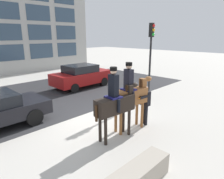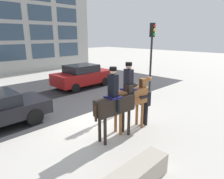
{
  "view_description": "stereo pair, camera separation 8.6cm",
  "coord_description": "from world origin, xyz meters",
  "px_view_note": "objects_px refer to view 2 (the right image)",
  "views": [
    {
      "loc": [
        -5.25,
        -6.51,
        3.59
      ],
      "look_at": [
        0.22,
        -1.21,
        1.51
      ],
      "focal_mm": 32.0,
      "sensor_mm": 36.0,
      "label": 1
    },
    {
      "loc": [
        -5.19,
        -6.57,
        3.59
      ],
      "look_at": [
        0.22,
        -1.21,
        1.51
      ],
      "focal_mm": 32.0,
      "sensor_mm": 36.0,
      "label": 2
    }
  ],
  "objects_px": {
    "pedestrian_bystander": "(145,103)",
    "traffic_light": "(152,50)",
    "mounted_horse_lead": "(115,103)",
    "mounted_horse_companion": "(130,95)",
    "street_car_far_lane": "(83,76)",
    "planter_ledge": "(133,179)"
  },
  "relations": [
    {
      "from": "mounted_horse_companion",
      "to": "traffic_light",
      "type": "distance_m",
      "value": 4.21
    },
    {
      "from": "pedestrian_bystander",
      "to": "street_car_far_lane",
      "type": "relative_size",
      "value": 0.39
    },
    {
      "from": "street_car_far_lane",
      "to": "mounted_horse_lead",
      "type": "bearing_deg",
      "value": -118.58
    },
    {
      "from": "mounted_horse_companion",
      "to": "planter_ledge",
      "type": "xyz_separation_m",
      "value": [
        -2.41,
        -2.11,
        -1.12
      ]
    },
    {
      "from": "pedestrian_bystander",
      "to": "traffic_light",
      "type": "relative_size",
      "value": 0.39
    },
    {
      "from": "pedestrian_bystander",
      "to": "street_car_far_lane",
      "type": "xyz_separation_m",
      "value": [
        2.04,
        6.84,
        -0.14
      ]
    },
    {
      "from": "mounted_horse_lead",
      "to": "planter_ledge",
      "type": "bearing_deg",
      "value": -121.27
    },
    {
      "from": "pedestrian_bystander",
      "to": "mounted_horse_lead",
      "type": "bearing_deg",
      "value": -0.28
    },
    {
      "from": "mounted_horse_lead",
      "to": "pedestrian_bystander",
      "type": "bearing_deg",
      "value": 2.0
    },
    {
      "from": "mounted_horse_lead",
      "to": "planter_ledge",
      "type": "relative_size",
      "value": 1.15
    },
    {
      "from": "mounted_horse_companion",
      "to": "pedestrian_bystander",
      "type": "distance_m",
      "value": 0.88
    },
    {
      "from": "mounted_horse_lead",
      "to": "mounted_horse_companion",
      "type": "height_order",
      "value": "mounted_horse_companion"
    },
    {
      "from": "mounted_horse_companion",
      "to": "pedestrian_bystander",
      "type": "height_order",
      "value": "mounted_horse_companion"
    },
    {
      "from": "traffic_light",
      "to": "planter_ledge",
      "type": "xyz_separation_m",
      "value": [
        -6.04,
        -3.69,
        -2.53
      ]
    },
    {
      "from": "mounted_horse_lead",
      "to": "planter_ledge",
      "type": "distance_m",
      "value": 2.76
    },
    {
      "from": "planter_ledge",
      "to": "mounted_horse_companion",
      "type": "bearing_deg",
      "value": 41.27
    },
    {
      "from": "mounted_horse_companion",
      "to": "street_car_far_lane",
      "type": "bearing_deg",
      "value": 77.3
    },
    {
      "from": "pedestrian_bystander",
      "to": "traffic_light",
      "type": "distance_m",
      "value": 3.84
    },
    {
      "from": "mounted_horse_lead",
      "to": "street_car_far_lane",
      "type": "xyz_separation_m",
      "value": [
        3.67,
        6.74,
        -0.51
      ]
    },
    {
      "from": "street_car_far_lane",
      "to": "pedestrian_bystander",
      "type": "bearing_deg",
      "value": -106.61
    },
    {
      "from": "traffic_light",
      "to": "street_car_far_lane",
      "type": "bearing_deg",
      "value": 99.41
    },
    {
      "from": "traffic_light",
      "to": "mounted_horse_companion",
      "type": "bearing_deg",
      "value": -156.54
    }
  ]
}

